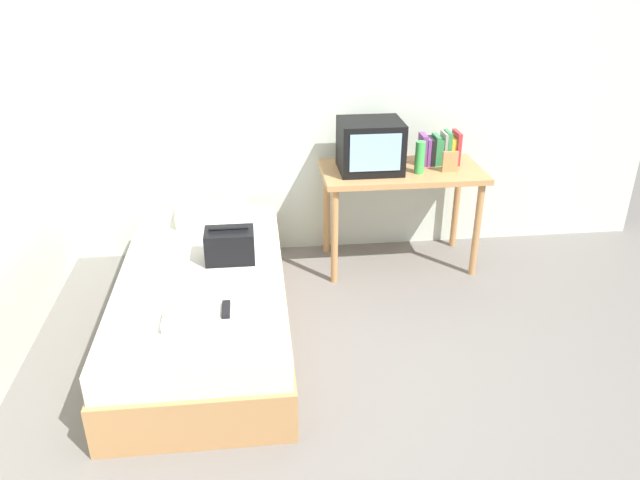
% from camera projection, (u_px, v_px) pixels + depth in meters
% --- Properties ---
extents(ground_plane, '(8.00, 8.00, 0.00)m').
position_uv_depth(ground_plane, '(366.00, 407.00, 3.27)').
color(ground_plane, slate).
extents(wall_back, '(5.20, 0.10, 2.60)m').
position_uv_depth(wall_back, '(323.00, 84.00, 4.49)').
color(wall_back, silver).
rests_on(wall_back, ground).
extents(bed, '(1.00, 2.00, 0.46)m').
position_uv_depth(bed, '(205.00, 304.00, 3.78)').
color(bed, '#B27F4C').
rests_on(bed, ground).
extents(desk, '(1.16, 0.60, 0.76)m').
position_uv_depth(desk, '(401.00, 182.00, 4.46)').
color(desk, '#B27F4C').
rests_on(desk, ground).
extents(tv, '(0.44, 0.39, 0.36)m').
position_uv_depth(tv, '(370.00, 146.00, 4.32)').
color(tv, black).
rests_on(tv, desk).
extents(water_bottle, '(0.07, 0.07, 0.23)m').
position_uv_depth(water_bottle, '(420.00, 157.00, 4.29)').
color(water_bottle, green).
rests_on(water_bottle, desk).
extents(book_row, '(0.29, 0.17, 0.24)m').
position_uv_depth(book_row, '(439.00, 149.00, 4.49)').
color(book_row, '#7A3D89').
rests_on(book_row, desk).
extents(picture_frame, '(0.11, 0.02, 0.15)m').
position_uv_depth(picture_frame, '(450.00, 162.00, 4.34)').
color(picture_frame, '#B27F4C').
rests_on(picture_frame, desk).
extents(pillow, '(0.49, 0.32, 0.11)m').
position_uv_depth(pillow, '(213.00, 213.00, 4.32)').
color(pillow, silver).
rests_on(pillow, bed).
extents(handbag, '(0.30, 0.20, 0.23)m').
position_uv_depth(handbag, '(230.00, 245.00, 3.75)').
color(handbag, black).
rests_on(handbag, bed).
extents(magazine, '(0.21, 0.29, 0.01)m').
position_uv_depth(magazine, '(184.00, 300.00, 3.36)').
color(magazine, white).
rests_on(magazine, bed).
extents(remote_dark, '(0.04, 0.16, 0.02)m').
position_uv_depth(remote_dark, '(226.00, 309.00, 3.26)').
color(remote_dark, black).
rests_on(remote_dark, bed).
extents(remote_silver, '(0.04, 0.14, 0.02)m').
position_uv_depth(remote_silver, '(171.00, 254.00, 3.85)').
color(remote_silver, '#B7B7BC').
rests_on(remote_silver, bed).
extents(folded_towel, '(0.28, 0.22, 0.05)m').
position_uv_depth(folded_towel, '(191.00, 317.00, 3.17)').
color(folded_towel, white).
rests_on(folded_towel, bed).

